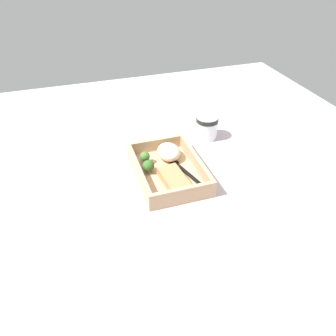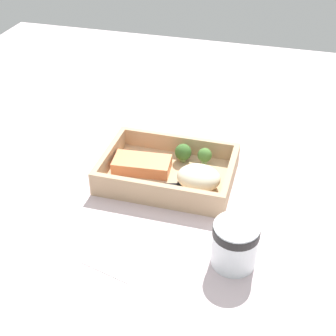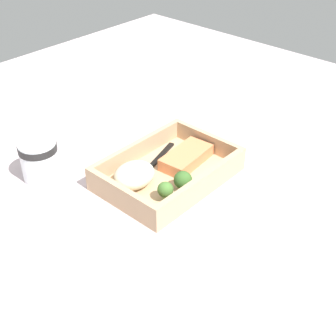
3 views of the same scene
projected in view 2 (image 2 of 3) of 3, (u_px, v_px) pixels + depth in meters
The scene contains 10 objects.
ground_plane at pixel (168, 182), 97.82cm from camera, with size 160.00×160.00×2.00cm, color beige.
takeout_tray at pixel (168, 176), 96.88cm from camera, with size 26.69×18.82×1.20cm, color tan.
tray_rim at pixel (168, 166), 95.38cm from camera, with size 26.69×18.82×3.95cm.
salmon_fillet at pixel (142, 164), 97.27cm from camera, with size 11.78×5.95×2.58cm, color #EB8553.
mashed_potatoes at pixel (199, 178), 91.75cm from camera, with size 8.68×7.13×4.51cm, color beige.
broccoli_floret_1 at pixel (205, 155), 97.85cm from camera, with size 3.01×3.01×3.97cm.
broccoli_floret_2 at pixel (183, 152), 99.17cm from camera, with size 3.57×3.57×4.00cm.
fork at pixel (160, 186), 92.97cm from camera, with size 15.64×5.96×0.44cm.
paper_cup at pixel (235, 242), 75.71cm from camera, with size 7.63×7.63×8.22cm.
receipt_slip at pixel (122, 251), 80.29cm from camera, with size 9.62×11.02×0.24cm, color white.
Camera 2 is at (20.68, -74.77, 58.66)cm, focal length 50.00 mm.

